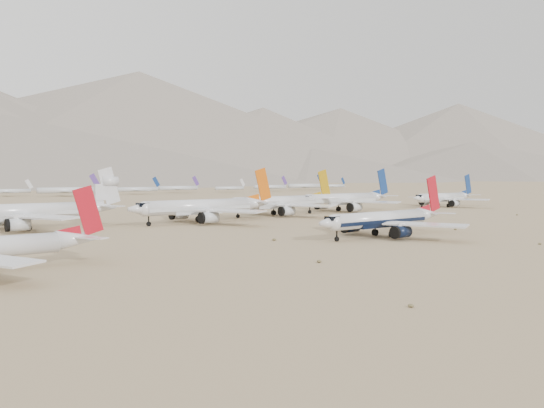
{
  "coord_description": "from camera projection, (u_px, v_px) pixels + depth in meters",
  "views": [
    {
      "loc": [
        -107.81,
        -80.91,
        15.01
      ],
      "look_at": [
        -11.91,
        38.2,
        7.0
      ],
      "focal_mm": 35.0,
      "sensor_mm": 36.0,
      "label": 1
    }
  ],
  "objects": [
    {
      "name": "row2_white_trijet",
      "position": [
        30.0,
        211.0,
        148.54
      ],
      "size": [
        50.66,
        49.51,
        17.95
      ],
      "color": "silver",
      "rests_on": "ground"
    },
    {
      "name": "row2_orange_tail",
      "position": [
        205.0,
        207.0,
        171.43
      ],
      "size": [
        50.66,
        49.56,
        18.07
      ],
      "color": "silver",
      "rests_on": "ground"
    },
    {
      "name": "desert_scrub",
      "position": [
        482.0,
        252.0,
        103.67
      ],
      "size": [
        247.37,
        121.67,
        0.63
      ],
      "color": "brown",
      "rests_on": "ground"
    },
    {
      "name": "main_airliner",
      "position": [
        385.0,
        219.0,
        132.39
      ],
      "size": [
        43.47,
        42.45,
        15.34
      ],
      "color": "silver",
      "rests_on": "ground"
    },
    {
      "name": "distant_storage_row",
      "position": [
        90.0,
        190.0,
        420.26
      ],
      "size": [
        623.46,
        62.62,
        15.9
      ],
      "color": "silver",
      "rests_on": "ground"
    },
    {
      "name": "row2_navy_widebody",
      "position": [
        345.0,
        199.0,
        225.39
      ],
      "size": [
        52.34,
        51.18,
        18.62
      ],
      "color": "silver",
      "rests_on": "ground"
    },
    {
      "name": "row2_blue_far",
      "position": [
        444.0,
        198.0,
        260.61
      ],
      "size": [
        45.78,
        44.76,
        16.27
      ],
      "color": "silver",
      "rests_on": "ground"
    },
    {
      "name": "ground",
      "position": [
        406.0,
        237.0,
        131.23
      ],
      "size": [
        7000.0,
        7000.0,
        0.0
      ],
      "primitive_type": "plane",
      "color": "#856B4D",
      "rests_on": "ground"
    },
    {
      "name": "foothills",
      "position": [
        173.0,
        155.0,
        1313.2
      ],
      "size": [
        4637.5,
        1395.0,
        155.0
      ],
      "color": "slate",
      "rests_on": "ground"
    },
    {
      "name": "row2_gold_tail",
      "position": [
        280.0,
        202.0,
        202.54
      ],
      "size": [
        50.21,
        49.1,
        17.88
      ],
      "color": "silver",
      "rests_on": "ground"
    }
  ]
}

